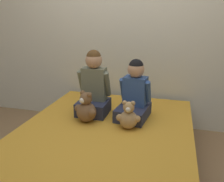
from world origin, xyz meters
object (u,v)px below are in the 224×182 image
teddy_bear_held_by_left_child (86,109)px  teddy_bear_held_by_right_child (128,117)px  child_on_right (134,95)px  bed (104,149)px  child_on_left (94,87)px

teddy_bear_held_by_left_child → teddy_bear_held_by_right_child: teddy_bear_held_by_left_child is taller
child_on_right → teddy_bear_held_by_left_child: bearing=-144.0°
teddy_bear_held_by_left_child → child_on_right: bearing=52.0°
bed → teddy_bear_held_by_left_child: bearing=149.0°
child_on_left → child_on_right: bearing=0.3°
bed → child_on_right: child_on_right is taller
teddy_bear_held_by_left_child → teddy_bear_held_by_right_child: (0.42, -0.04, -0.02)m
teddy_bear_held_by_left_child → teddy_bear_held_by_right_child: 0.42m
bed → teddy_bear_held_by_right_child: (0.20, 0.09, 0.31)m
child_on_right → teddy_bear_held_by_right_child: bearing=-83.6°
bed → child_on_right: (0.21, 0.36, 0.43)m
child_on_right → teddy_bear_held_by_right_child: child_on_right is taller
bed → teddy_bear_held_by_right_child: size_ratio=7.44×
child_on_right → teddy_bear_held_by_left_child: (-0.42, -0.23, -0.11)m
child_on_left → child_on_right: 0.42m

